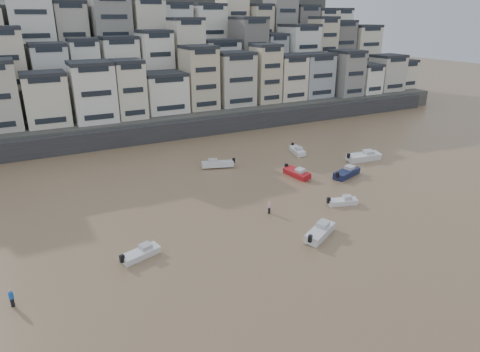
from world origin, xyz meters
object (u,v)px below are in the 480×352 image
boat_b (343,201)px  person_pink (269,207)px  boat_j (141,252)px  boat_g (364,156)px  person_blue (11,298)px  boat_e (297,172)px  boat_i (297,150)px  boat_h (218,163)px  boat_d (347,171)px  boat_a (320,231)px

boat_b → person_pink: bearing=-175.1°
boat_j → boat_g: bearing=-0.8°
boat_b → person_blue: bearing=-157.7°
boat_e → boat_g: boat_g is taller
boat_i → boat_h: boat_h is taller
boat_i → person_pink: (-17.74, -19.21, 0.16)m
boat_j → person_blue: size_ratio=2.64×
person_blue → boat_d: bearing=13.5°
boat_e → boat_h: 13.43m
person_pink → person_blue: bearing=-169.4°
boat_h → person_blue: bearing=55.9°
boat_i → boat_d: bearing=14.1°
boat_e → boat_h: boat_h is taller
boat_a → person_blue: bearing=146.5°
boat_g → boat_d: 9.16m
boat_i → boat_h: (-16.11, -0.06, 0.08)m
boat_j → boat_b: 27.62m
boat_d → boat_b: (-7.68, -8.09, -0.23)m
boat_g → boat_d: boat_g is taller
boat_i → boat_e: bearing=-21.4°
boat_d → boat_i: bearing=71.4°
boat_j → person_pink: size_ratio=2.64×
boat_h → person_blue: 39.80m
boat_e → boat_j: (-28.22, -12.18, -0.11)m
person_blue → person_pink: same height
boat_a → boat_d: 21.01m
boat_a → boat_j: bearing=136.2°
boat_j → boat_a: bearing=-32.6°
boat_g → boat_i: 11.81m
boat_h → boat_b: boat_h is taller
boat_e → boat_i: boat_e is taller
boat_e → person_blue: bearing=-76.6°
boat_e → person_pink: 14.20m
boat_d → boat_b: size_ratio=1.40×
boat_e → boat_d: (7.07, -3.49, 0.08)m
boat_h → boat_j: bearing=66.7°
boat_j → boat_b: size_ratio=1.08×
boat_e → boat_a: size_ratio=0.95×
boat_d → person_blue: size_ratio=3.44×
boat_i → boat_d: (0.06, -13.42, 0.11)m
boat_b → person_blue: (-39.71, -3.26, 0.29)m
boat_a → person_blue: size_ratio=3.28×
boat_a → boat_i: size_ratio=1.10×
boat_g → person_pink: 27.74m
boat_h → boat_d: 20.98m
boat_b → person_pink: 10.39m
boat_e → person_pink: bearing=-56.0°
boat_g → boat_a: size_ratio=1.17×
person_blue → boat_a: bearing=-4.4°
boat_d → person_blue: (-47.38, -11.35, 0.05)m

